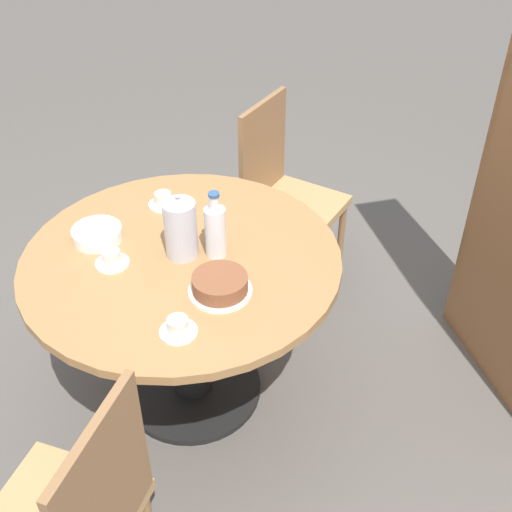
{
  "coord_description": "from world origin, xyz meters",
  "views": [
    {
      "loc": [
        1.89,
        -0.2,
        2.2
      ],
      "look_at": [
        0.0,
        0.29,
        0.69
      ],
      "focal_mm": 45.0,
      "sensor_mm": 36.0,
      "label": 1
    }
  ],
  "objects_px": {
    "cup_a": "(163,201)",
    "coffee_pot": "(181,227)",
    "cake_main": "(220,285)",
    "cup_b": "(178,327)",
    "chair_a": "(285,193)",
    "cup_c": "(112,259)",
    "water_bottle": "(215,230)"
  },
  "relations": [
    {
      "from": "chair_a",
      "to": "cup_c",
      "type": "bearing_deg",
      "value": 173.94
    },
    {
      "from": "cup_a",
      "to": "cup_c",
      "type": "bearing_deg",
      "value": -34.25
    },
    {
      "from": "cake_main",
      "to": "cup_a",
      "type": "relative_size",
      "value": 1.78
    },
    {
      "from": "cup_a",
      "to": "cup_b",
      "type": "relative_size",
      "value": 1.0
    },
    {
      "from": "chair_a",
      "to": "cake_main",
      "type": "height_order",
      "value": "chair_a"
    },
    {
      "from": "chair_a",
      "to": "cake_main",
      "type": "distance_m",
      "value": 1.11
    },
    {
      "from": "cake_main",
      "to": "cup_b",
      "type": "bearing_deg",
      "value": -46.74
    },
    {
      "from": "coffee_pot",
      "to": "cup_c",
      "type": "height_order",
      "value": "coffee_pot"
    },
    {
      "from": "cake_main",
      "to": "cup_b",
      "type": "relative_size",
      "value": 1.78
    },
    {
      "from": "cup_b",
      "to": "cup_c",
      "type": "height_order",
      "value": "same"
    },
    {
      "from": "cup_a",
      "to": "cup_b",
      "type": "distance_m",
      "value": 0.76
    },
    {
      "from": "coffee_pot",
      "to": "cake_main",
      "type": "distance_m",
      "value": 0.28
    },
    {
      "from": "chair_a",
      "to": "coffee_pot",
      "type": "relative_size",
      "value": 3.66
    },
    {
      "from": "cup_b",
      "to": "chair_a",
      "type": "bearing_deg",
      "value": 148.09
    },
    {
      "from": "chair_a",
      "to": "cup_a",
      "type": "bearing_deg",
      "value": 164.03
    },
    {
      "from": "cup_b",
      "to": "water_bottle",
      "type": "bearing_deg",
      "value": 151.91
    },
    {
      "from": "chair_a",
      "to": "cake_main",
      "type": "xyz_separation_m",
      "value": [
        0.94,
        -0.51,
        0.28
      ]
    },
    {
      "from": "chair_a",
      "to": "cup_c",
      "type": "xyz_separation_m",
      "value": [
        0.69,
        -0.86,
        0.27
      ]
    },
    {
      "from": "chair_a",
      "to": "cup_c",
      "type": "distance_m",
      "value": 1.14
    },
    {
      "from": "water_bottle",
      "to": "cake_main",
      "type": "distance_m",
      "value": 0.23
    },
    {
      "from": "chair_a",
      "to": "cup_b",
      "type": "relative_size",
      "value": 7.64
    },
    {
      "from": "water_bottle",
      "to": "cup_b",
      "type": "height_order",
      "value": "water_bottle"
    },
    {
      "from": "coffee_pot",
      "to": "cup_a",
      "type": "relative_size",
      "value": 2.09
    },
    {
      "from": "cup_b",
      "to": "cake_main",
      "type": "bearing_deg",
      "value": 133.26
    },
    {
      "from": "cup_a",
      "to": "chair_a",
      "type": "bearing_deg",
      "value": 118.61
    },
    {
      "from": "cup_b",
      "to": "cup_c",
      "type": "xyz_separation_m",
      "value": [
        -0.41,
        -0.18,
        0.0
      ]
    },
    {
      "from": "water_bottle",
      "to": "cup_c",
      "type": "distance_m",
      "value": 0.39
    },
    {
      "from": "cup_a",
      "to": "coffee_pot",
      "type": "bearing_deg",
      "value": 3.96
    },
    {
      "from": "water_bottle",
      "to": "cup_a",
      "type": "height_order",
      "value": "water_bottle"
    },
    {
      "from": "coffee_pot",
      "to": "cup_c",
      "type": "bearing_deg",
      "value": -90.78
    },
    {
      "from": "water_bottle",
      "to": "cup_b",
      "type": "distance_m",
      "value": 0.44
    },
    {
      "from": "coffee_pot",
      "to": "cup_b",
      "type": "relative_size",
      "value": 2.09
    }
  ]
}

